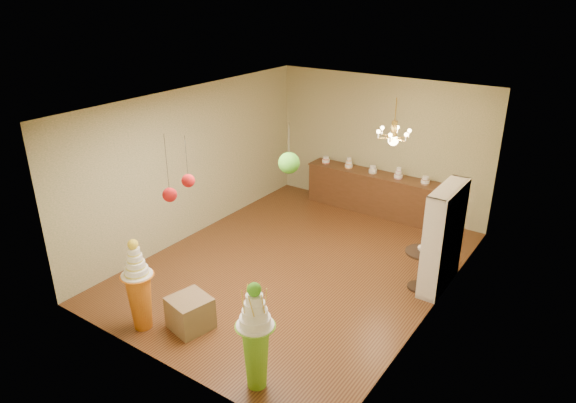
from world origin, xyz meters
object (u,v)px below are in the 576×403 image
Objects in this scene: pedestal_orange at (139,293)px; sideboard at (371,191)px; round_table at (421,264)px; pedestal_green at (256,343)px.

pedestal_orange reaches higher than sideboard.
pedestal_orange is 2.09× the size of round_table.
sideboard is at bearing 130.58° from round_table.
pedestal_green reaches higher than pedestal_orange.
pedestal_orange is (-2.16, 0.00, -0.07)m from pedestal_green.
pedestal_green is 0.50× the size of sideboard.
pedestal_orange is 4.52m from round_table.
round_table is at bearing 48.16° from pedestal_orange.
pedestal_orange is at bearing -131.84° from round_table.
pedestal_green reaches higher than round_table.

